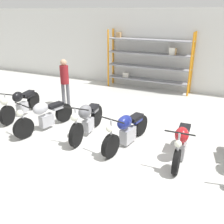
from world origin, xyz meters
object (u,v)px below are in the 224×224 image
Objects in this scene: shelving_rack at (149,60)px; person_browsing at (65,79)px; motorcycle_grey at (87,119)px; motorcycle_black at (20,103)px; motorcycle_silver at (45,115)px; motorcycle_red at (181,142)px; motorcycle_blue at (127,130)px.

shelving_rack is 2.17× the size of person_browsing.
motorcycle_black is at bearing -101.16° from motorcycle_grey.
motorcycle_grey is at bearing 112.66° from motorcycle_silver.
person_browsing is at bearing -137.89° from motorcycle_grey.
shelving_rack is 1.84× the size of motorcycle_silver.
motorcycle_black reaches higher than motorcycle_red.
motorcycle_grey is 1.16× the size of person_browsing.
motorcycle_black is 1.88m from person_browsing.
motorcycle_silver is 1.01× the size of motorcycle_grey.
motorcycle_red is 5.25m from person_browsing.
person_browsing is (-0.68, 2.11, 0.59)m from motorcycle_silver.
shelving_rack is 5.58m from motorcycle_blue.
motorcycle_silver is (1.46, -0.51, -0.00)m from motorcycle_black.
person_browsing is (0.78, 1.60, 0.59)m from motorcycle_black.
motorcycle_blue is at bearing 82.52° from motorcycle_grey.
shelving_rack reaches higher than motorcycle_red.
motorcycle_blue is at bearing 76.21° from motorcycle_black.
motorcycle_grey is at bearing 75.06° from motorcycle_black.
motorcycle_blue is at bearing -94.25° from motorcycle_red.
motorcycle_silver is at bearing -90.74° from motorcycle_red.
motorcycle_grey reaches higher than motorcycle_silver.
motorcycle_red is at bearing 76.96° from motorcycle_black.
person_browsing is (-4.81, 2.00, 0.63)m from motorcycle_red.
person_browsing is (-2.05, 1.90, 0.55)m from motorcycle_grey.
person_browsing is at bearing -123.19° from shelving_rack.
motorcycle_red is at bearing -148.55° from person_browsing.
motorcycle_silver is 2.66m from motorcycle_blue.
motorcycle_black is 1.02× the size of motorcycle_blue.
motorcycle_black is at bearing -96.38° from motorcycle_red.
person_browsing is (-3.34, 1.95, 0.62)m from motorcycle_blue.
motorcycle_red is at bearing -64.78° from shelving_rack.
motorcycle_blue is at bearing 107.30° from motorcycle_silver.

